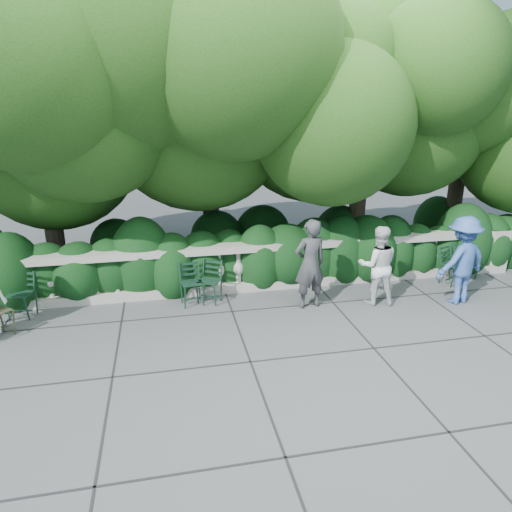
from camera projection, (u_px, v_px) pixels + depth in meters
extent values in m
plane|color=#4A4C51|center=(268.00, 329.00, 7.88)|extent=(90.00, 90.00, 0.00)
cube|color=#9E998E|center=(248.00, 285.00, 9.52)|extent=(12.00, 0.32, 0.18)
cube|color=#9E998E|center=(248.00, 247.00, 9.26)|extent=(12.00, 0.36, 0.14)
cube|color=#9E998E|center=(494.00, 250.00, 10.51)|extent=(0.44, 0.44, 1.00)
cylinder|color=#3F3023|center=(52.00, 216.00, 9.83)|extent=(0.40, 0.40, 2.80)
ellipsoid|color=#15330D|center=(30.00, 105.00, 8.70)|extent=(5.28, 5.28, 3.96)
cylinder|color=#3F3023|center=(210.00, 191.00, 10.97)|extent=(0.40, 0.40, 3.40)
ellipsoid|color=#15330D|center=(209.00, 67.00, 9.62)|extent=(6.24, 6.24, 4.68)
cylinder|color=#3F3023|center=(358.00, 199.00, 11.05)|extent=(0.40, 0.40, 3.00)
ellipsoid|color=#15330D|center=(374.00, 93.00, 9.86)|extent=(5.52, 5.52, 4.14)
cylinder|color=#3F3023|center=(455.00, 199.00, 12.16)|extent=(0.40, 0.40, 2.60)
ellipsoid|color=#15330D|center=(476.00, 117.00, 11.12)|extent=(4.80, 4.80, 3.60)
imported|color=#38393D|center=(310.00, 264.00, 8.49)|extent=(0.69, 0.51, 1.72)
imported|color=silver|center=(378.00, 265.00, 8.68)|extent=(0.87, 0.74, 1.54)
imported|color=#3558A0|center=(462.00, 260.00, 8.69)|extent=(1.23, 0.88, 1.72)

